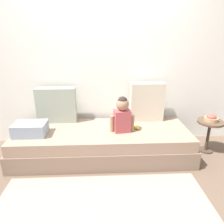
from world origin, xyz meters
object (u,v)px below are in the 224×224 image
at_px(banana, 135,127).
at_px(side_table, 209,128).
at_px(throw_pillow_left, 57,105).
at_px(fruit_bowl, 211,118).
at_px(folded_blanket, 30,129).
at_px(toddler, 122,114).
at_px(throw_pillow_right, 147,102).
at_px(couch, 103,143).

xyz_separation_m(banana, side_table, (1.06, 0.03, -0.05)).
bearing_deg(throw_pillow_left, fruit_bowl, -7.38).
xyz_separation_m(banana, folded_blanket, (-1.35, -0.12, 0.06)).
bearing_deg(toddler, folded_blanket, -177.72).
xyz_separation_m(toddler, fruit_bowl, (1.25, 0.10, -0.12)).
bearing_deg(banana, folded_blanket, -175.07).
xyz_separation_m(toddler, side_table, (1.25, 0.10, -0.27)).
xyz_separation_m(toddler, banana, (0.18, 0.07, -0.22)).
xyz_separation_m(throw_pillow_left, throw_pillow_right, (1.31, 0.00, 0.03)).
xyz_separation_m(couch, folded_blanket, (-0.91, -0.11, 0.28)).
xyz_separation_m(couch, throw_pillow_right, (0.66, 0.32, 0.48)).
bearing_deg(throw_pillow_left, folded_blanket, -120.83).
xyz_separation_m(throw_pillow_right, folded_blanket, (-1.57, -0.43, -0.20)).
height_order(throw_pillow_left, side_table, throw_pillow_left).
bearing_deg(couch, side_table, 1.67).
distance_m(throw_pillow_left, folded_blanket, 0.53).
relative_size(toddler, fruit_bowl, 2.57).
bearing_deg(toddler, banana, 21.00).
height_order(couch, throw_pillow_right, throw_pillow_right).
height_order(toddler, fruit_bowl, toddler).
height_order(couch, throw_pillow_left, throw_pillow_left).
distance_m(couch, toddler, 0.51).
height_order(throw_pillow_left, banana, throw_pillow_left).
height_order(throw_pillow_right, banana, throw_pillow_right).
bearing_deg(folded_blanket, side_table, 3.54).
relative_size(folded_blanket, fruit_bowl, 2.16).
bearing_deg(toddler, couch, 167.07).
height_order(folded_blanket, fruit_bowl, fruit_bowl).
bearing_deg(throw_pillow_left, throw_pillow_right, 0.00).
relative_size(throw_pillow_left, toddler, 1.17).
xyz_separation_m(throw_pillow_right, fruit_bowl, (0.85, -0.28, -0.16)).
height_order(throw_pillow_right, side_table, throw_pillow_right).
bearing_deg(side_table, couch, -178.33).
relative_size(throw_pillow_left, folded_blanket, 1.39).
distance_m(couch, fruit_bowl, 1.54).
distance_m(banana, side_table, 1.07).
height_order(banana, folded_blanket, folded_blanket).
bearing_deg(throw_pillow_right, fruit_bowl, -18.23).
bearing_deg(couch, fruit_bowl, 1.67).
distance_m(throw_pillow_right, toddler, 0.55).
relative_size(throw_pillow_right, toddler, 1.19).
distance_m(couch, throw_pillow_left, 0.86).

